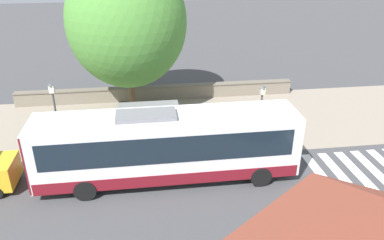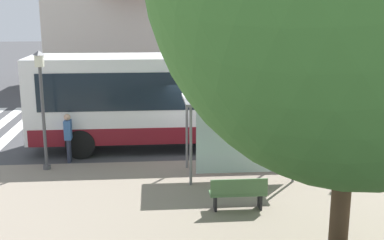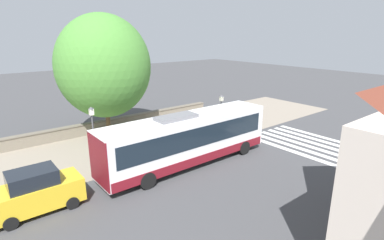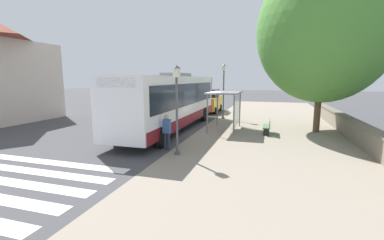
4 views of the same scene
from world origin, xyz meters
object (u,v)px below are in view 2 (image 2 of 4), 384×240
Objects in this scene: street_lamp_near at (42,100)px; pedestrian at (68,134)px; bus_shelter at (240,111)px; bus at (203,97)px; street_lamp_far at (376,85)px; bench at (238,193)px.

pedestrian is at bearing -39.80° from street_lamp_near.
street_lamp_near reaches higher than bus_shelter.
bus is 2.80× the size of street_lamp_far.
bus_shelter reaches higher than pedestrian.
pedestrian is (-1.55, 4.61, -0.89)m from bus.
pedestrian is (1.88, 5.35, -1.07)m from bus_shelter.
bench is 6.52m from street_lamp_far.
pedestrian is 0.38× the size of street_lamp_far.
bus reaches higher than bus_shelter.
bus is 7.45× the size of pedestrian.
street_lamp_far is at bearing -55.23° from bench.
bench is 0.38× the size of street_lamp_near.
bus_shelter is 0.88× the size of street_lamp_near.
bench is (-4.34, -4.89, -0.49)m from pedestrian.
street_lamp_far is at bearing -94.71° from pedestrian.
bus is at bearing 66.12° from street_lamp_far.
street_lamp_near reaches higher than bus.
bus is 5.69m from street_lamp_near.
pedestrian is at bearing 108.52° from bus.
bench is at bearing 169.40° from bus_shelter.
street_lamp_near is at bearing 89.42° from street_lamp_far.
bench is at bearing -177.34° from bus.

